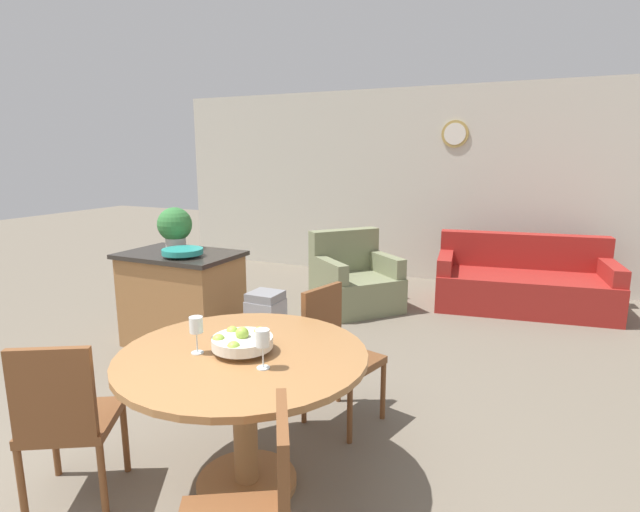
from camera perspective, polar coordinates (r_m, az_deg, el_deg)
The scene contains 13 objects.
wall_back at distance 7.30m, azimuth 11.89°, elevation 7.92°, with size 8.00×0.09×2.70m.
dining_table at distance 2.75m, azimuth -8.70°, elevation -14.25°, with size 1.31×1.31×0.78m.
dining_chair_near_left at distance 2.92m, azimuth -27.05°, elevation -15.97°, with size 0.57×0.57×0.91m.
dining_chair_far_side at distance 3.43m, azimuth 1.77°, elevation -10.50°, with size 0.51×0.51×0.91m.
fruit_bowl at distance 2.66m, azimuth -8.87°, elevation -9.62°, with size 0.32×0.32×0.14m.
wine_glass_left at distance 2.67m, azimuth -13.97°, elevation -7.83°, with size 0.07×0.07×0.20m.
wine_glass_right at distance 2.43m, azimuth -6.58°, elevation -9.49°, with size 0.07×0.07×0.20m.
kitchen_island at distance 4.92m, azimuth -15.45°, elevation -4.70°, with size 1.07×0.72×0.89m.
teal_bowl at distance 4.61m, azimuth -15.44°, elevation 0.49°, with size 0.36×0.36×0.07m.
potted_plant at distance 4.97m, azimuth -16.26°, elevation 3.26°, with size 0.33×0.33×0.40m.
trash_bin at distance 4.48m, azimuth -6.19°, elevation -7.93°, with size 0.28×0.28×0.61m.
couch at distance 6.36m, azimuth 22.14°, elevation -2.95°, with size 2.06×1.22×0.84m.
armchair at distance 5.89m, azimuth 3.96°, elevation -3.09°, with size 1.19×1.19×0.90m.
Camera 1 is at (1.66, -0.88, 1.80)m, focal length 28.00 mm.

